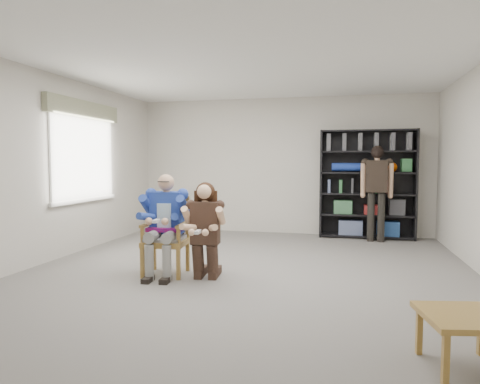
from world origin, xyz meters
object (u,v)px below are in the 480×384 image
(seated_man, at_px, (165,224))
(bookshelf, at_px, (367,184))
(armchair, at_px, (165,236))
(standing_man, at_px, (376,194))
(kneeling_woman, at_px, (205,232))
(side_table, at_px, (465,342))

(seated_man, height_order, bookshelf, bookshelf)
(armchair, bearing_deg, standing_man, 41.79)
(bookshelf, distance_m, standing_man, 0.42)
(seated_man, height_order, standing_man, standing_man)
(bookshelf, bearing_deg, kneeling_woman, -120.85)
(bookshelf, bearing_deg, seated_man, -128.16)
(seated_man, bearing_deg, bookshelf, 46.42)
(armchair, relative_size, side_table, 1.77)
(standing_man, height_order, side_table, standing_man)
(kneeling_woman, relative_size, side_table, 2.10)
(armchair, distance_m, side_table, 3.66)
(kneeling_woman, distance_m, side_table, 3.12)
(seated_man, relative_size, kneeling_woman, 1.09)
(bookshelf, distance_m, side_table, 5.45)
(armchair, relative_size, seated_man, 0.77)
(kneeling_woman, height_order, bookshelf, bookshelf)
(seated_man, bearing_deg, standing_man, 41.79)
(kneeling_woman, height_order, side_table, kneeling_woman)
(armchair, bearing_deg, seated_man, 0.00)
(standing_man, relative_size, side_table, 3.05)
(bookshelf, height_order, standing_man, bookshelf)
(armchair, height_order, seated_man, seated_man)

